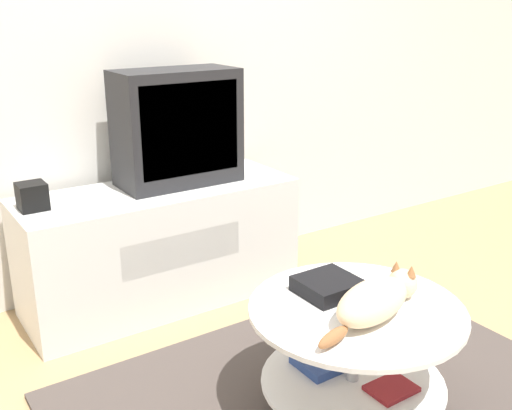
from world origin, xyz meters
The scene contains 7 objects.
wall_back centered at (0.00, 1.52, 1.30)m, with size 8.00×0.05×2.60m.
tv_stand centered at (-0.15, 1.19, 0.29)m, with size 1.34×0.49×0.58m.
tv centered at (-0.01, 1.22, 0.86)m, with size 0.58×0.30×0.55m.
speaker centered at (-0.72, 1.21, 0.64)m, with size 0.12×0.12×0.12m.
coffee_table centered at (0.02, -0.02, 0.29)m, with size 0.74×0.74×0.42m.
dvd_box centered at (0.01, 0.11, 0.47)m, with size 0.20×0.20×0.06m.
cat centered at (0.03, -0.10, 0.50)m, with size 0.54×0.25×0.13m.
Camera 1 is at (-1.28, -1.35, 1.42)m, focal length 42.00 mm.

